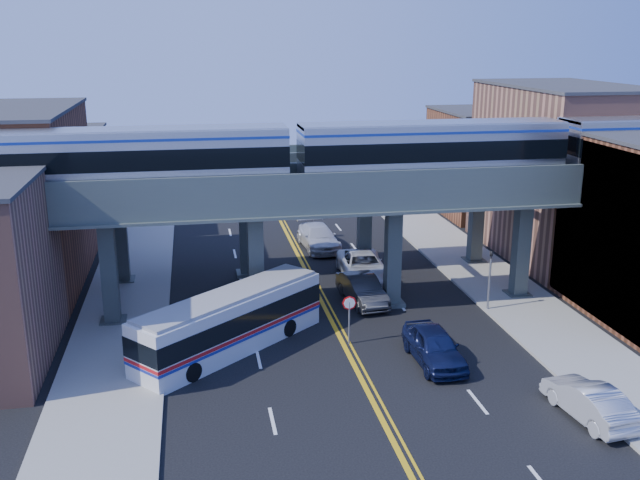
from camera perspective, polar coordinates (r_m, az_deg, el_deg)
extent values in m
plane|color=black|center=(34.69, 2.93, -10.32)|extent=(120.00, 120.00, 0.00)
cube|color=gray|center=(43.26, -15.29, -5.29)|extent=(5.00, 70.00, 0.16)
cube|color=gray|center=(46.96, 13.92, -3.49)|extent=(5.00, 70.00, 0.16)
cube|color=brown|center=(48.61, -23.45, 2.95)|extent=(8.00, 14.00, 11.00)
cube|color=#97604E|center=(61.37, -20.70, 4.28)|extent=(8.00, 10.00, 8.00)
cube|color=#97604E|center=(53.76, 18.61, 5.12)|extent=(8.00, 14.00, 12.00)
cube|color=brown|center=(65.51, 13.10, 6.03)|extent=(8.00, 10.00, 9.00)
cube|color=teal|center=(41.97, 21.45, 0.21)|extent=(0.10, 9.50, 9.50)
cube|color=#394240|center=(40.48, -16.51, -2.48)|extent=(0.85, 0.85, 6.00)
cube|color=#394240|center=(40.33, -5.15, -1.93)|extent=(0.85, 0.85, 6.00)
cube|color=#394240|center=(41.74, 5.85, -1.32)|extent=(0.85, 0.85, 6.00)
cube|color=#394240|center=(44.57, 15.78, -0.73)|extent=(0.85, 0.85, 6.00)
cube|color=#4C5752|center=(39.88, 0.45, 3.44)|extent=(52.00, 3.60, 1.40)
cube|color=#394240|center=(47.15, -15.68, 0.18)|extent=(0.85, 0.85, 6.00)
cube|color=#394240|center=(47.02, -5.94, 0.66)|extent=(0.85, 0.85, 6.00)
cube|color=#394240|center=(48.24, 3.57, 1.11)|extent=(0.85, 0.85, 6.00)
cube|color=#394240|center=(50.71, 12.39, 1.50)|extent=(0.85, 0.85, 6.00)
cube|color=#4C5752|center=(46.64, -1.15, 5.28)|extent=(52.00, 3.60, 1.40)
cube|color=black|center=(39.71, -20.57, 3.57)|extent=(2.17, 2.17, 0.25)
cube|color=black|center=(39.12, -6.62, 4.32)|extent=(2.17, 2.17, 0.25)
cube|color=silver|center=(38.81, -13.82, 6.43)|extent=(14.97, 2.86, 3.15)
cube|color=black|center=(38.79, -13.83, 6.64)|extent=(14.99, 2.92, 1.08)
cube|color=black|center=(39.97, 2.29, 4.67)|extent=(2.17, 2.17, 0.25)
cube|color=black|center=(43.05, 14.89, 4.96)|extent=(2.17, 2.17, 0.25)
cube|color=silver|center=(40.97, 8.92, 7.18)|extent=(14.97, 2.86, 3.15)
cube|color=black|center=(40.95, 8.93, 7.38)|extent=(14.99, 2.92, 1.08)
cube|color=black|center=(46.00, 21.92, 5.02)|extent=(2.17, 2.17, 0.25)
cylinder|color=slate|center=(36.94, 2.35, -6.65)|extent=(0.09, 0.09, 2.30)
cylinder|color=red|center=(36.53, 2.37, -5.06)|extent=(0.76, 0.04, 0.76)
cylinder|color=slate|center=(42.12, 13.37, -3.53)|extent=(0.12, 0.12, 3.20)
imported|color=black|center=(41.50, 13.55, -0.86)|extent=(0.15, 0.18, 0.90)
cube|color=silver|center=(36.42, -7.15, -6.62)|extent=(10.03, 9.08, 2.88)
cube|color=black|center=(36.28, -7.17, -6.08)|extent=(10.10, 9.15, 0.97)
cube|color=#B21419|center=(36.53, -7.14, -7.02)|extent=(10.09, 9.14, 0.17)
cylinder|color=black|center=(34.68, -11.40, -9.79)|extent=(2.34, 2.51, 0.93)
cylinder|color=black|center=(38.83, -3.77, -6.61)|extent=(2.34, 2.51, 0.93)
imported|color=#0F1538|center=(35.43, 9.12, -8.38)|extent=(2.13, 5.11, 1.73)
imported|color=#272729|center=(42.64, 3.40, -3.97)|extent=(2.32, 5.19, 1.65)
imported|color=silver|center=(46.84, 3.44, -2.09)|extent=(3.17, 6.27, 1.70)
imported|color=silver|center=(53.43, -0.13, 0.24)|extent=(2.81, 6.07, 1.72)
imported|color=#B0B1B5|center=(32.34, 20.71, -11.95)|extent=(2.18, 4.85, 1.54)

